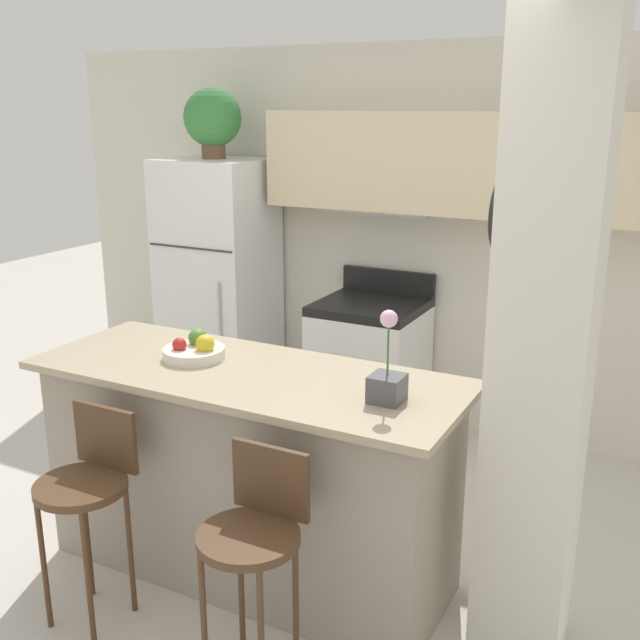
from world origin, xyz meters
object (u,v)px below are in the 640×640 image
refrigerator (219,284)px  bar_stool_right (254,536)px  fruit_bowl (195,350)px  potted_plant_on_fridge (212,119)px  orchid_vase (387,378)px  stove_range (369,367)px  bar_stool_left (88,485)px

refrigerator → bar_stool_right: (1.76, -2.31, -0.27)m
bar_stool_right → fruit_bowl: bearing=138.7°
potted_plant_on_fridge → fruit_bowl: size_ratio=1.64×
fruit_bowl → orchid_vase: bearing=-4.4°
stove_range → bar_stool_left: stove_range is taller
refrigerator → bar_stool_left: size_ratio=1.92×
orchid_vase → bar_stool_left: bearing=-153.5°
bar_stool_left → bar_stool_right: bearing=0.0°
stove_range → orchid_vase: 2.07m
stove_range → fruit_bowl: bearing=-95.3°
refrigerator → bar_stool_left: refrigerator is taller
bar_stool_right → refrigerator: bearing=127.4°
stove_range → potted_plant_on_fridge: size_ratio=2.25×
potted_plant_on_fridge → fruit_bowl: (1.05, -1.68, -1.01)m
bar_stool_right → fruit_bowl: (-0.72, 0.63, 0.43)m
refrigerator → bar_stool_right: size_ratio=1.92×
potted_plant_on_fridge → fruit_bowl: bearing=-58.0°
refrigerator → stove_range: refrigerator is taller
potted_plant_on_fridge → orchid_vase: 2.86m
potted_plant_on_fridge → orchid_vase: (2.05, -1.76, -0.95)m
bar_stool_right → fruit_bowl: size_ratio=3.23×
bar_stool_right → orchid_vase: (0.29, 0.55, 0.49)m
potted_plant_on_fridge → fruit_bowl: potted_plant_on_fridge is taller
refrigerator → bar_stool_right: refrigerator is taller
fruit_bowl → bar_stool_left: bearing=-99.7°
refrigerator → potted_plant_on_fridge: (-0.00, 0.00, 1.16)m
refrigerator → orchid_vase: bearing=-40.6°
orchid_vase → potted_plant_on_fridge: bearing=139.4°
stove_range → refrigerator: bearing=-179.6°
stove_range → fruit_bowl: 1.80m
refrigerator → stove_range: bearing=0.4°
refrigerator → bar_stool_right: 2.92m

